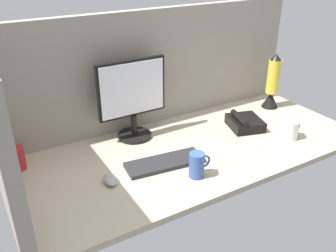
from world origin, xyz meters
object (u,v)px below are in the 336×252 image
mouse (110,180)px  mug_red_plastic (17,159)px  mug_ceramic_blue (197,165)px  mug_ceramic_white (290,129)px  keyboard (165,163)px  desk_phone (244,123)px  lava_lamp (272,85)px  monitor (132,97)px

mouse → mug_red_plastic: size_ratio=0.86×
mug_ceramic_blue → mug_ceramic_white: mug_ceramic_blue is taller
keyboard → desk_phone: size_ratio=1.61×
lava_lamp → mug_ceramic_white: bearing=-120.4°
mouse → desk_phone: (85.74, 11.03, 1.49)cm
keyboard → mug_ceramic_white: (70.64, -11.12, 3.98)cm
keyboard → desk_phone: 58.81cm
mug_ceramic_white → lava_lamp: 42.60cm
keyboard → mug_ceramic_blue: mug_ceramic_blue is taller
lava_lamp → desk_phone: size_ratio=1.49×
mug_ceramic_white → desk_phone: (-12.77, 21.38, -1.79)cm
mug_red_plastic → mug_ceramic_blue: bearing=-34.6°
monitor → keyboard: (0.17, -32.57, -22.03)cm
mouse → mug_ceramic_blue: bearing=-16.0°
mug_red_plastic → mouse: bearing=-44.7°
monitor → mug_ceramic_blue: monitor is taller
keyboard → mug_red_plastic: size_ratio=3.33×
monitor → mug_ceramic_blue: size_ratio=3.61×
lava_lamp → mug_ceramic_blue: bearing=-154.4°
keyboard → lava_lamp: size_ratio=1.08×
mug_ceramic_blue → monitor: bearing=99.2°
monitor → desk_phone: (58.05, -22.31, -19.84)cm
mug_red_plastic → mug_ceramic_white: size_ratio=0.91×
monitor → keyboard: size_ratio=1.15×
desk_phone → lava_lamp: bearing=23.2°
keyboard → mouse: 27.89cm
mug_ceramic_white → desk_phone: 24.97cm
mouse → desk_phone: bearing=14.1°
mug_red_plastic → mug_ceramic_blue: size_ratio=0.94×
mug_ceramic_white → monitor: bearing=148.3°
mouse → mug_red_plastic: bearing=142.0°
mouse → mug_ceramic_blue: mug_ceramic_blue is taller
monitor → mug_ceramic_blue: 51.73cm
mouse → mug_ceramic_white: 99.11cm
mug_ceramic_blue → desk_phone: size_ratio=0.51×
keyboard → mug_red_plastic: bearing=159.5°
mug_ceramic_blue → desk_phone: bearing=27.2°
monitor → mug_red_plastic: monitor is taller
keyboard → mug_ceramic_white: 71.62cm
monitor → lava_lamp: size_ratio=1.24×
keyboard → mug_ceramic_blue: size_ratio=3.15×
mug_ceramic_white → keyboard: bearing=171.1°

